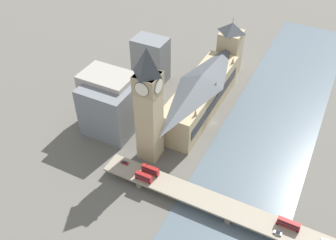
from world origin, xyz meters
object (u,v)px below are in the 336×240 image
road_bridge (231,211)px  double_decker_bus_rear (144,177)px  double_decker_bus_lead (289,224)px  car_northbound_tail (278,233)px  victoria_tower (230,49)px  clock_tower (149,103)px  double_decker_bus_mid (150,170)px  car_northbound_mid (125,163)px  parliament_hall (201,93)px

road_bridge → double_decker_bus_rear: size_ratio=15.10×
double_decker_bus_lead → car_northbound_tail: bearing=60.6°
victoria_tower → double_decker_bus_lead: (-79.07, 129.51, -13.34)m
clock_tower → double_decker_bus_lead: 96.42m
double_decker_bus_mid → double_decker_bus_rear: bearing=82.9°
car_northbound_mid → double_decker_bus_mid: bearing=-179.1°
parliament_hall → road_bridge: parliament_hall is taller
double_decker_bus_mid → double_decker_bus_lead: bearing=180.0°
road_bridge → double_decker_bus_lead: (-28.66, -2.69, 3.69)m
parliament_hall → car_northbound_tail: 109.68m
clock_tower → car_northbound_tail: (-85.52, 24.55, -34.03)m
parliament_hall → victoria_tower: (0.06, -56.68, 6.46)m
parliament_hall → double_decker_bus_rear: parliament_hall is taller
parliament_hall → road_bridge: (-50.36, 75.52, -10.57)m
parliament_hall → road_bridge: 91.38m
victoria_tower → parliament_hall: bearing=90.1°
double_decker_bus_lead → double_decker_bus_mid: size_ratio=1.08×
clock_tower → double_decker_bus_rear: clock_tower is taller
road_bridge → car_northbound_mid: car_northbound_mid is taller
car_northbound_tail → car_northbound_mid: bearing=-3.7°
parliament_hall → clock_tower: clock_tower is taller
clock_tower → double_decker_bus_mid: bearing=118.9°
double_decker_bus_mid → car_northbound_mid: 17.41m
road_bridge → clock_tower: bearing=-19.2°
clock_tower → car_northbound_tail: clock_tower is taller
double_decker_bus_rear → car_northbound_tail: 76.23m
clock_tower → car_northbound_tail: size_ratio=18.54×
road_bridge → car_northbound_tail: size_ratio=37.45×
parliament_hall → car_northbound_tail: size_ratio=21.74×
double_decker_bus_mid → road_bridge: bearing=176.9°
double_decker_bus_lead → car_northbound_mid: size_ratio=2.55×
victoria_tower → road_bridge: size_ratio=0.31×
clock_tower → car_northbound_mid: size_ratio=16.67×
double_decker_bus_lead → double_decker_bus_rear: (79.73, 6.25, 0.09)m
victoria_tower → double_decker_bus_lead: bearing=121.4°
parliament_hall → car_northbound_mid: (17.21, 73.06, -8.80)m
double_decker_bus_mid → car_northbound_mid: size_ratio=2.35×
double_decker_bus_lead → car_northbound_mid: double_decker_bus_lead is taller
road_bridge → double_decker_bus_mid: double_decker_bus_mid is taller
road_bridge → double_decker_bus_rear: 51.34m
car_northbound_tail → double_decker_bus_rear: bearing=-0.0°
car_northbound_mid → victoria_tower: bearing=-97.5°
victoria_tower → double_decker_bus_mid: bearing=90.1°
road_bridge → double_decker_bus_mid: size_ratio=14.36×
victoria_tower → car_northbound_mid: victoria_tower is taller
road_bridge → car_northbound_tail: (-25.13, 3.57, 1.82)m
road_bridge → double_decker_bus_lead: double_decker_bus_lead is taller
double_decker_bus_rear → victoria_tower: bearing=-90.3°
road_bridge → car_northbound_tail: 25.45m
parliament_hall → car_northbound_mid: parliament_hall is taller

